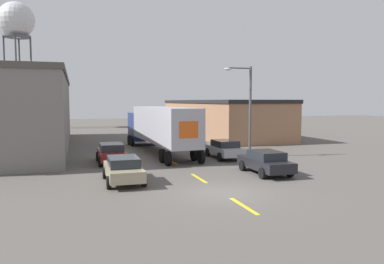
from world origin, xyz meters
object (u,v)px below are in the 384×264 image
Objects in this scene: semi_truck at (159,125)px; street_lamp at (247,104)px; parked_car_left_far at (112,153)px; parked_car_left_near at (123,169)px; parked_car_right_near at (265,162)px; parked_car_right_far at (182,135)px; parked_car_right_mid at (225,149)px; water_tower at (16,22)px.

semi_truck is 2.13× the size of street_lamp.
parked_car_left_far is 1.00× the size of parked_car_left_near.
semi_truck is 3.53× the size of parked_car_right_near.
semi_truck is at bearing 110.38° from parked_car_right_near.
parked_car_right_mid is at bearing -90.00° from parked_car_right_far.
parked_car_right_mid is at bearing -2.36° from parked_car_left_far.
parked_car_right_near is 7.74m from street_lamp.
water_tower reaches higher than semi_truck.
semi_truck is 40.97m from water_tower.
parked_car_left_far is at bearing -74.41° from water_tower.
parked_car_right_far is 18.45m from parked_car_right_near.
parked_car_right_mid is at bearing 36.79° from parked_car_left_near.
parked_car_right_mid is 3.93m from street_lamp.
street_lamp is (10.50, -0.20, 3.42)m from parked_car_left_far.
parked_car_left_near is at bearing -90.00° from parked_car_left_far.
parked_car_right_near is at bearing -90.00° from parked_car_right_mid.
parked_car_right_far is 0.21× the size of water_tower.
parked_car_left_far is 6.76m from parked_car_left_near.
parked_car_left_near is (0.00, -6.76, 0.00)m from parked_car_left_far.
parked_car_left_near is at bearing -148.04° from street_lamp.
street_lamp reaches higher than parked_car_right_near.
parked_car_right_near is 0.60× the size of street_lamp.
parked_car_left_far and parked_car_left_near have the same top height.
water_tower is (-19.53, 39.67, 16.25)m from parked_car_right_mid.
water_tower is 2.83× the size of street_lamp.
parked_car_left_near is at bearing -76.61° from water_tower.
parked_car_left_far is at bearing 90.00° from parked_car_left_near.
street_lamp is at bearing 4.40° from parked_car_right_mid.
parked_car_right_far is 1.00× the size of parked_car_right_mid.
street_lamp is (21.47, -39.52, -12.84)m from water_tower.
water_tower reaches higher than parked_car_left_far.
water_tower reaches higher than parked_car_right_mid.
parked_car_right_near is 8.56m from parked_car_left_near.
parked_car_right_near is at bearing -0.81° from parked_car_left_near.
parked_car_right_near is at bearing -67.08° from water_tower.
parked_car_right_near is (0.00, -18.45, 0.00)m from parked_car_right_far.
parked_car_right_mid is at bearing -63.79° from water_tower.
parked_car_right_far is at bearing 64.96° from parked_car_left_near.
water_tower reaches higher than parked_car_left_near.
semi_truck reaches higher than parked_car_left_near.
parked_car_right_near is at bearing -106.20° from street_lamp.
semi_truck is at bearing 44.23° from parked_car_left_far.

